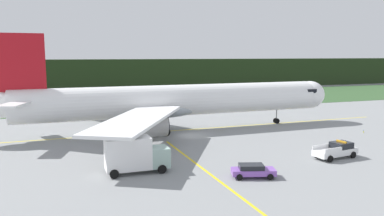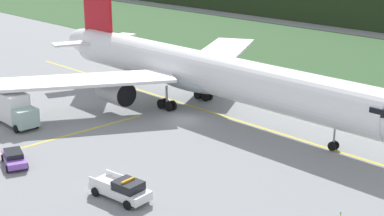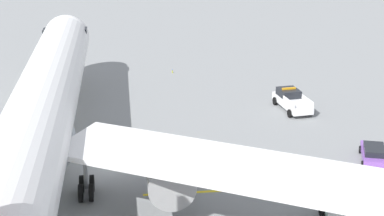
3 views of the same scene
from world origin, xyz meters
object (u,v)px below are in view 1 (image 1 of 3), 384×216
Objects in this scene: ops_pickup_truck at (336,150)px; catering_truck at (135,154)px; staff_car at (253,170)px; airliner at (170,102)px.

ops_pickup_truck is 23.25m from catering_truck.
staff_car is at bearing -26.67° from catering_truck.
staff_car is at bearing -165.90° from ops_pickup_truck.
staff_car is (10.55, -5.30, -1.21)m from catering_truck.
catering_truck is (-9.35, -19.45, -2.73)m from airliner.
airliner is 21.75m from catering_truck.
catering_truck is at bearing 174.72° from ops_pickup_truck.
airliner is 10.04× the size of ops_pickup_truck.
airliner reaches higher than catering_truck.
staff_car is (-12.58, -3.16, -0.20)m from ops_pickup_truck.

